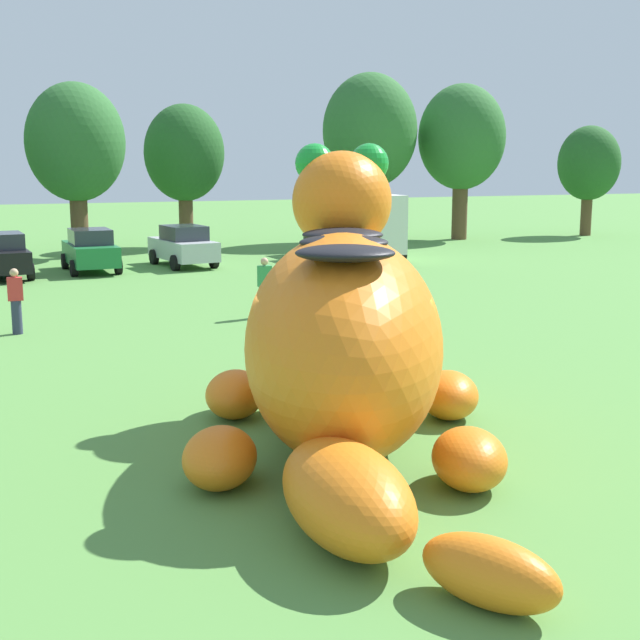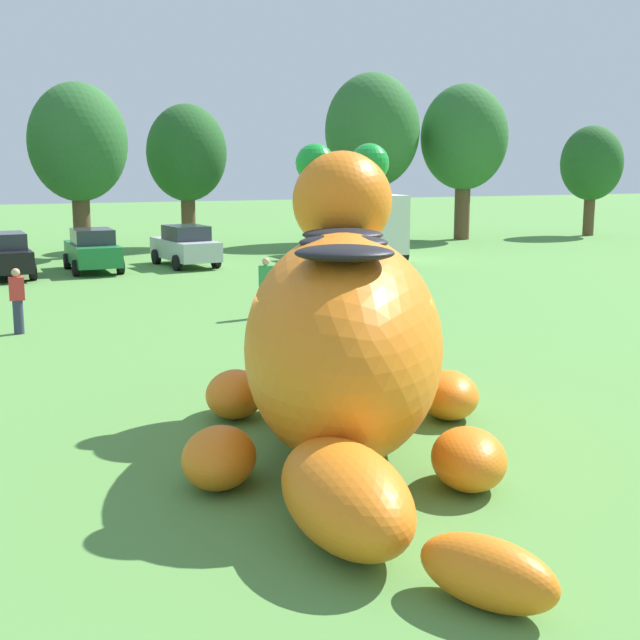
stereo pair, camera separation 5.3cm
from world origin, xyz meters
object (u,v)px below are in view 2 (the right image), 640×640
Objects in this scene: car_black at (4,255)px; car_green at (93,250)px; car_silver at (185,246)px; spectator_far_side at (307,273)px; box_truck at (356,224)px; giant_inflatable_creature at (344,340)px; spectator_wandering at (17,301)px; spectator_mid_field at (266,288)px.

car_green is at bearing 11.30° from car_black.
car_silver reaches higher than spectator_far_side.
box_truck is (14.94, 0.97, 0.74)m from car_black.
box_truck is (11.59, 0.30, 0.74)m from car_green.
giant_inflatable_creature is 12.25m from spectator_wandering.
spectator_mid_field is (6.84, -11.56, -0.01)m from car_black.
giant_inflatable_creature reaches higher than box_truck.
giant_inflatable_creature is 23.73m from car_green.
car_silver is 10.23m from spectator_far_side.
car_green is 2.44× the size of spectator_far_side.
spectator_mid_field is at bearing -130.03° from spectator_far_side.
box_truck is at bearing 3.71° from car_black.
spectator_mid_field is (-0.37, -12.68, -0.01)m from car_silver.
car_black is 14.99m from box_truck.
giant_inflatable_creature is 23.47m from car_black.
car_black is 11.63m from spectator_wandering.
box_truck is (10.38, 23.98, -0.14)m from giant_inflatable_creature.
car_green is 0.64× the size of box_truck.
spectator_mid_field is 1.00× the size of spectator_far_side.
spectator_far_side is (9.04, -8.95, -0.01)m from car_black.
giant_inflatable_creature is at bearing -68.66° from spectator_wandering.
car_black is at bearing -171.22° from car_silver.
car_silver is at bearing 83.72° from giant_inflatable_creature.
car_silver is 2.52× the size of spectator_far_side.
box_truck reaches higher than spectator_far_side.
car_silver is 0.66× the size of box_truck.
car_green reaches higher than spectator_far_side.
car_green is at bearing 120.57° from spectator_far_side.
spectator_far_side is (-5.90, -9.92, -0.75)m from box_truck.
spectator_far_side is (5.68, -9.62, -0.01)m from car_green.
box_truck reaches higher than spectator_mid_field.
car_green is 0.97× the size of car_silver.
giant_inflatable_creature is at bearing -96.28° from car_silver.
car_green is at bearing 75.22° from spectator_wandering.
box_truck is (7.73, -0.14, 0.74)m from car_silver.
spectator_far_side is at bearing -59.43° from car_green.
car_silver is (7.21, 1.11, 0.00)m from car_black.
giant_inflatable_creature reaches higher than car_black.
spectator_wandering is (-14.83, -12.60, -0.75)m from box_truck.
car_silver is (2.66, 24.12, -0.88)m from giant_inflatable_creature.
spectator_far_side is (8.93, 2.68, 0.00)m from spectator_wandering.
box_truck is at bearing 57.13° from spectator_mid_field.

